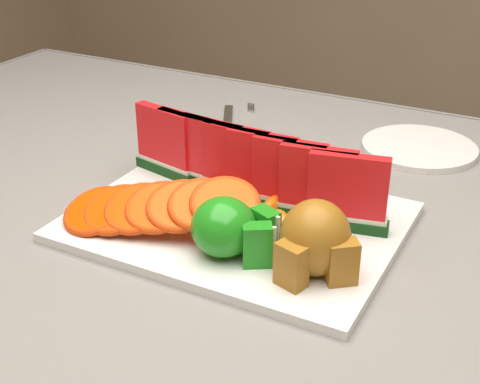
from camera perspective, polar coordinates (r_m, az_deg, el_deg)
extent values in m
cube|color=brown|center=(0.90, -2.15, -2.84)|extent=(1.40, 0.90, 0.03)
cube|color=brown|center=(1.69, -14.33, -2.92)|extent=(0.06, 0.06, 0.72)
cube|color=slate|center=(0.89, -2.17, -1.78)|extent=(1.52, 1.02, 0.01)
cube|color=slate|center=(1.35, 8.70, 3.99)|extent=(1.52, 0.01, 0.20)
cube|color=silver|center=(0.85, -0.28, -2.55)|extent=(0.40, 0.30, 0.01)
ellipsoid|color=#2B8715|center=(0.75, -1.41, -2.98)|extent=(0.08, 0.08, 0.07)
cube|color=#2B8715|center=(0.74, 1.47, -4.57)|extent=(0.04, 0.03, 0.05)
cube|color=beige|center=(0.74, 1.89, -4.69)|extent=(0.03, 0.02, 0.05)
cube|color=#2B8715|center=(0.77, 2.17, -3.23)|extent=(0.04, 0.03, 0.05)
cube|color=beige|center=(0.76, 2.57, -3.34)|extent=(0.03, 0.02, 0.05)
ellipsoid|color=#AF8F0D|center=(0.73, 6.45, -3.91)|extent=(0.08, 0.08, 0.09)
cube|color=#AF8F0D|center=(0.71, 4.41, -6.31)|extent=(0.04, 0.03, 0.05)
cube|color=#AF8F0D|center=(0.72, 8.69, -6.02)|extent=(0.04, 0.04, 0.05)
cylinder|color=silver|center=(1.10, 15.04, 3.67)|extent=(0.21, 0.21, 0.01)
cube|color=silver|center=(1.17, -1.07, 5.91)|extent=(0.09, 0.16, 0.00)
cube|color=silver|center=(1.24, 0.73, 7.24)|extent=(0.02, 0.04, 0.00)
cube|color=silver|center=(1.24, 0.94, 7.21)|extent=(0.02, 0.04, 0.00)
cube|color=silver|center=(1.24, 1.15, 7.17)|extent=(0.02, 0.04, 0.00)
cube|color=#0D3614|center=(0.96, -6.32, 1.96)|extent=(0.11, 0.04, 0.01)
cube|color=silver|center=(0.96, -6.35, 2.51)|extent=(0.10, 0.04, 0.01)
cube|color=#BA1B35|center=(0.94, -6.48, 4.84)|extent=(0.10, 0.04, 0.08)
cube|color=#0D3614|center=(0.94, -4.42, 1.39)|extent=(0.11, 0.04, 0.01)
cube|color=silver|center=(0.93, -4.44, 1.94)|extent=(0.10, 0.03, 0.01)
cube|color=#BA1B35|center=(0.92, -4.54, 4.32)|extent=(0.10, 0.03, 0.08)
cube|color=#0D3614|center=(0.92, -2.43, 0.78)|extent=(0.11, 0.03, 0.01)
cube|color=silver|center=(0.91, -2.44, 1.35)|extent=(0.10, 0.03, 0.01)
cube|color=#BA1B35|center=(0.89, -2.50, 3.78)|extent=(0.10, 0.02, 0.08)
cube|color=#0D3614|center=(0.89, -0.35, 0.15)|extent=(0.11, 0.02, 0.01)
cube|color=silver|center=(0.89, -0.35, 0.72)|extent=(0.10, 0.02, 0.01)
cube|color=#BA1B35|center=(0.87, -0.36, 3.20)|extent=(0.10, 0.02, 0.08)
cube|color=#0D3614|center=(0.87, 1.83, -0.51)|extent=(0.11, 0.02, 0.01)
cube|color=silver|center=(0.87, 1.84, 0.07)|extent=(0.10, 0.02, 0.01)
cube|color=#BA1B35|center=(0.85, 1.88, 2.59)|extent=(0.10, 0.02, 0.08)
cube|color=#0D3614|center=(0.86, 4.11, -1.20)|extent=(0.11, 0.03, 0.01)
cube|color=silver|center=(0.85, 4.13, -0.61)|extent=(0.10, 0.03, 0.01)
cube|color=#BA1B35|center=(0.83, 4.23, 1.95)|extent=(0.10, 0.02, 0.08)
cube|color=#0D3614|center=(0.84, 6.48, -1.92)|extent=(0.11, 0.04, 0.01)
cube|color=silver|center=(0.84, 6.52, -1.32)|extent=(0.10, 0.03, 0.01)
cube|color=#BA1B35|center=(0.82, 6.67, 1.27)|extent=(0.10, 0.03, 0.08)
cube|color=#0D3614|center=(0.83, 8.95, -2.67)|extent=(0.11, 0.04, 0.01)
cube|color=silver|center=(0.82, 8.99, -2.06)|extent=(0.10, 0.04, 0.01)
cube|color=#BA1B35|center=(0.80, 9.21, 0.57)|extent=(0.10, 0.04, 0.08)
cylinder|color=#D85A05|center=(0.84, -12.18, -1.57)|extent=(0.09, 0.09, 0.03)
torus|color=red|center=(0.84, -12.18, -1.57)|extent=(0.10, 0.10, 0.04)
cylinder|color=#D85A05|center=(0.83, -10.47, -1.47)|extent=(0.08, 0.08, 0.03)
torus|color=red|center=(0.83, -10.47, -1.47)|extent=(0.09, 0.09, 0.04)
cylinder|color=#D85A05|center=(0.82, -8.72, -1.37)|extent=(0.08, 0.08, 0.03)
torus|color=red|center=(0.82, -8.72, -1.37)|extent=(0.09, 0.09, 0.04)
cylinder|color=#D85A05|center=(0.81, -6.92, -1.27)|extent=(0.09, 0.09, 0.03)
torus|color=red|center=(0.81, -6.92, -1.27)|extent=(0.10, 0.10, 0.04)
cylinder|color=#D85A05|center=(0.80, -5.08, -1.16)|extent=(0.09, 0.09, 0.03)
torus|color=red|center=(0.80, -5.08, -1.16)|extent=(0.11, 0.10, 0.04)
cylinder|color=#D85A05|center=(0.79, -3.20, -1.05)|extent=(0.10, 0.10, 0.03)
torus|color=red|center=(0.79, -3.20, -1.05)|extent=(0.11, 0.11, 0.04)
cylinder|color=#D85A05|center=(0.79, -1.28, -0.93)|extent=(0.10, 0.10, 0.03)
torus|color=red|center=(0.79, -1.28, -0.93)|extent=(0.12, 0.12, 0.04)
cylinder|color=#D85A05|center=(0.99, -3.04, 3.30)|extent=(0.08, 0.08, 0.03)
torus|color=red|center=(0.99, -3.04, 3.30)|extent=(0.09, 0.08, 0.03)
cylinder|color=#D85A05|center=(0.97, -0.59, 2.93)|extent=(0.08, 0.08, 0.03)
torus|color=red|center=(0.97, -0.59, 2.93)|extent=(0.09, 0.09, 0.03)
cylinder|color=#D85A05|center=(0.95, 1.98, 2.54)|extent=(0.09, 0.09, 0.03)
torus|color=red|center=(0.95, 1.98, 2.54)|extent=(0.10, 0.10, 0.03)
cylinder|color=#D85A05|center=(0.93, 4.65, 2.13)|extent=(0.09, 0.09, 0.03)
torus|color=red|center=(0.93, 4.65, 2.13)|extent=(0.10, 0.10, 0.03)
cylinder|color=#D85A05|center=(0.91, 7.43, 1.70)|extent=(0.10, 0.10, 0.03)
torus|color=red|center=(0.91, 7.43, 1.70)|extent=(0.11, 0.11, 0.03)
ellipsoid|color=orange|center=(0.88, -3.71, 0.04)|extent=(0.04, 0.04, 0.02)
ellipsoid|color=orange|center=(0.86, -3.71, -0.53)|extent=(0.02, 0.04, 0.02)
ellipsoid|color=orange|center=(0.86, -2.54, -0.69)|extent=(0.04, 0.04, 0.02)
ellipsoid|color=orange|center=(0.87, -0.12, -0.43)|extent=(0.04, 0.03, 0.02)
ellipsoid|color=orange|center=(0.83, 1.08, -1.69)|extent=(0.02, 0.04, 0.02)
ellipsoid|color=orange|center=(0.85, 2.87, -1.13)|extent=(0.03, 0.04, 0.02)
ellipsoid|color=orange|center=(0.81, 3.49, -2.43)|extent=(0.04, 0.04, 0.02)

